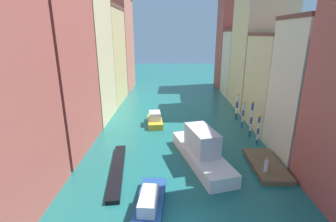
# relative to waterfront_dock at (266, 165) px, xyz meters

# --- Properties ---
(ground_plane) EXTENTS (154.00, 154.00, 0.00)m
(ground_plane) POSITION_rel_waterfront_dock_xyz_m (-8.97, 14.86, -0.25)
(ground_plane) COLOR #1E6B66
(building_left_1) EXTENTS (8.01, 11.45, 21.81)m
(building_left_1) POSITION_rel_waterfront_dock_xyz_m (-23.73, 4.49, 10.66)
(building_left_1) COLOR #B25147
(building_left_1) RESTS_ON ground
(building_left_2) EXTENTS (8.01, 9.79, 20.50)m
(building_left_2) POSITION_rel_waterfront_dock_xyz_m (-23.73, 15.32, 10.01)
(building_left_2) COLOR beige
(building_left_2) RESTS_ON ground
(building_left_3) EXTENTS (8.01, 12.06, 18.29)m
(building_left_3) POSITION_rel_waterfront_dock_xyz_m (-23.73, 26.16, 8.90)
(building_left_3) COLOR #DBB77A
(building_left_3) RESTS_ON ground
(building_left_4) EXTENTS (8.01, 11.93, 21.74)m
(building_left_4) POSITION_rel_waterfront_dock_xyz_m (-23.73, 38.44, 10.63)
(building_left_4) COLOR #C6705B
(building_left_4) RESTS_ON ground
(building_right_1) EXTENTS (8.01, 7.50, 15.16)m
(building_right_1) POSITION_rel_waterfront_dock_xyz_m (5.78, 2.98, 7.33)
(building_right_1) COLOR beige
(building_right_1) RESTS_ON ground
(building_right_2) EXTENTS (8.01, 10.15, 13.44)m
(building_right_2) POSITION_rel_waterfront_dock_xyz_m (5.78, 11.76, 6.47)
(building_right_2) COLOR beige
(building_right_2) RESTS_ON ground
(building_right_3) EXTENTS (8.01, 10.46, 20.71)m
(building_right_3) POSITION_rel_waterfront_dock_xyz_m (5.78, 22.32, 10.11)
(building_right_3) COLOR beige
(building_right_3) RESTS_ON ground
(building_right_4) EXTENTS (8.01, 8.33, 14.29)m
(building_right_4) POSITION_rel_waterfront_dock_xyz_m (5.78, 31.86, 6.90)
(building_right_4) COLOR beige
(building_right_4) RESTS_ON ground
(building_right_5) EXTENTS (8.01, 8.50, 21.80)m
(building_right_5) POSITION_rel_waterfront_dock_xyz_m (5.78, 40.66, 10.66)
(building_right_5) COLOR #B25147
(building_right_5) RESTS_ON ground
(waterfront_dock) EXTENTS (3.12, 6.84, 0.51)m
(waterfront_dock) POSITION_rel_waterfront_dock_xyz_m (0.00, 0.00, 0.00)
(waterfront_dock) COLOR brown
(waterfront_dock) RESTS_ON ground
(person_on_dock) EXTENTS (0.36, 0.36, 1.45)m
(person_on_dock) POSITION_rel_waterfront_dock_xyz_m (-0.71, -1.69, 0.92)
(person_on_dock) COLOR white
(person_on_dock) RESTS_ON waterfront_dock
(mooring_pole_0) EXTENTS (0.27, 0.27, 3.92)m
(mooring_pole_0) POSITION_rel_waterfront_dock_xyz_m (0.80, 5.42, 1.75)
(mooring_pole_0) COLOR #1E479E
(mooring_pole_0) RESTS_ON ground
(mooring_pole_1) EXTENTS (0.30, 0.30, 5.00)m
(mooring_pole_1) POSITION_rel_waterfront_dock_xyz_m (0.67, 7.89, 2.29)
(mooring_pole_1) COLOR #1E479E
(mooring_pole_1) RESTS_ON ground
(mooring_pole_2) EXTENTS (0.30, 0.30, 3.85)m
(mooring_pole_2) POSITION_rel_waterfront_dock_xyz_m (0.57, 11.35, 1.72)
(mooring_pole_2) COLOR #1E479E
(mooring_pole_2) RESTS_ON ground
(mooring_pole_3) EXTENTS (0.38, 0.38, 4.31)m
(mooring_pole_3) POSITION_rel_waterfront_dock_xyz_m (0.62, 15.01, 1.96)
(mooring_pole_3) COLOR #1E479E
(mooring_pole_3) RESTS_ON ground
(vaporetto_white) EXTENTS (6.03, 11.72, 3.78)m
(vaporetto_white) POSITION_rel_waterfront_dock_xyz_m (-6.67, 1.11, 1.12)
(vaporetto_white) COLOR white
(vaporetto_white) RESTS_ON ground
(gondola_black) EXTENTS (2.49, 10.43, 0.41)m
(gondola_black) POSITION_rel_waterfront_dock_xyz_m (-15.35, -1.06, -0.05)
(gondola_black) COLOR black
(gondola_black) RESTS_ON ground
(motorboat_0) EXTENTS (2.71, 5.37, 1.99)m
(motorboat_0) POSITION_rel_waterfront_dock_xyz_m (-12.40, 12.53, 0.49)
(motorboat_0) COLOR gold
(motorboat_0) RESTS_ON ground
(motorboat_1) EXTENTS (2.59, 7.88, 1.73)m
(motorboat_1) POSITION_rel_waterfront_dock_xyz_m (-11.64, -7.15, 0.32)
(motorboat_1) COLOR #234C93
(motorboat_1) RESTS_ON ground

